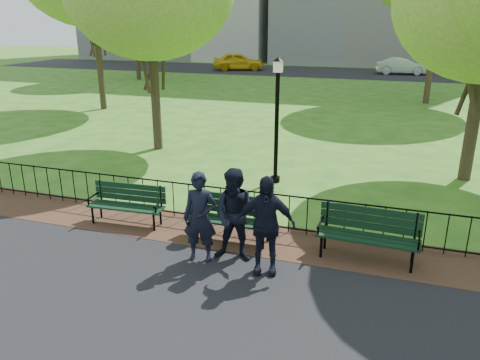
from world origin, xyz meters
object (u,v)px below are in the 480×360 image
(park_bench_main, at_px, (217,211))
(lamppost, at_px, (277,116))
(park_bench_right_a, at_px, (369,229))
(person_mid, at_px, (236,216))
(person_right, at_px, (265,225))
(taxi, at_px, (238,61))
(park_bench_left_a, at_px, (128,200))
(person_left, at_px, (200,218))
(sedan_silver, at_px, (402,66))

(park_bench_main, bearing_deg, lamppost, 85.57)
(park_bench_right_a, xyz_separation_m, person_mid, (-2.44, -0.87, 0.31))
(lamppost, height_order, person_right, lamppost)
(lamppost, bearing_deg, person_right, -77.95)
(park_bench_main, bearing_deg, taxi, 107.40)
(park_bench_left_a, relative_size, person_left, 1.00)
(taxi, bearing_deg, sedan_silver, -105.03)
(person_right, height_order, taxi, person_right)
(lamppost, distance_m, person_left, 5.10)
(park_bench_main, height_order, taxi, taxi)
(lamppost, xyz_separation_m, person_right, (1.08, -5.04, -0.97))
(person_mid, bearing_deg, person_left, -165.29)
(park_bench_main, xyz_separation_m, person_right, (1.35, -1.04, 0.31))
(park_bench_left_a, height_order, person_right, person_right)
(person_right, xyz_separation_m, taxi, (-11.95, 33.90, -0.17))
(park_bench_left_a, xyz_separation_m, person_mid, (2.94, -0.87, 0.37))
(park_bench_main, height_order, person_right, person_right)
(taxi, xyz_separation_m, sedan_silver, (14.14, 1.14, -0.08))
(park_bench_left_a, xyz_separation_m, person_right, (3.59, -1.15, 0.38))
(park_bench_left_a, bearing_deg, park_bench_right_a, -3.35)
(park_bench_main, bearing_deg, person_right, -38.05)
(lamppost, xyz_separation_m, person_left, (-0.22, -4.99, -1.02))
(park_bench_main, relative_size, taxi, 0.41)
(person_left, height_order, person_right, person_right)
(park_bench_right_a, height_order, person_left, person_left)
(lamppost, height_order, person_mid, lamppost)
(person_left, relative_size, sedan_silver, 0.43)
(person_left, distance_m, taxi, 35.49)
(taxi, bearing_deg, park_bench_left_a, 174.68)
(person_right, distance_m, taxi, 35.95)
(lamppost, bearing_deg, person_mid, -84.88)
(park_bench_right_a, bearing_deg, person_left, -157.75)
(lamppost, relative_size, taxi, 0.78)
(lamppost, relative_size, person_left, 1.97)
(lamppost, xyz_separation_m, taxi, (-10.88, 28.86, -1.14))
(park_bench_main, height_order, park_bench_right_a, park_bench_right_a)
(park_bench_left_a, xyz_separation_m, taxi, (-8.36, 32.75, 0.21))
(park_bench_main, bearing_deg, person_left, -87.49)
(park_bench_left_a, bearing_deg, lamppost, 53.78)
(park_bench_left_a, distance_m, person_right, 3.79)
(park_bench_left_a, height_order, person_mid, person_mid)
(park_bench_left_a, bearing_deg, person_mid, -19.80)
(lamppost, distance_m, person_right, 5.24)
(park_bench_right_a, distance_m, sedan_silver, 33.89)
(park_bench_main, height_order, lamppost, lamppost)
(sedan_silver, bearing_deg, lamppost, 166.05)
(park_bench_left_a, distance_m, person_left, 2.56)
(sedan_silver, bearing_deg, taxi, 86.88)
(park_bench_left_a, height_order, sedan_silver, sedan_silver)
(person_left, bearing_deg, park_bench_left_a, 144.40)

